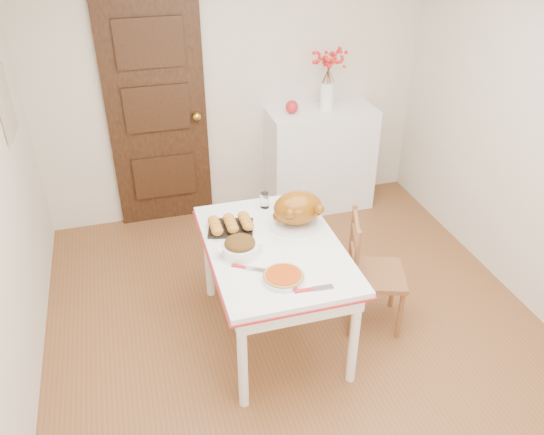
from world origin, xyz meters
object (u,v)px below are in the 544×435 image
object	(u,v)px
chair_oak	(376,272)
turkey_platter	(298,210)
kitchen_table	(274,291)
pumpkin_pie	(284,276)
sideboard	(320,159)

from	to	relation	value
chair_oak	turkey_platter	bearing A→B (deg)	81.10
chair_oak	turkey_platter	world-z (taller)	turkey_platter
kitchen_table	chair_oak	distance (m)	0.72
kitchen_table	turkey_platter	size ratio (longest dim) A/B	3.26
chair_oak	pumpkin_pie	distance (m)	0.88
sideboard	kitchen_table	bearing A→B (deg)	-119.75
chair_oak	turkey_platter	distance (m)	0.71
kitchen_table	chair_oak	size ratio (longest dim) A/B	1.43
kitchen_table	pumpkin_pie	distance (m)	0.54
sideboard	pumpkin_pie	size ratio (longest dim) A/B	3.99
sideboard	kitchen_table	world-z (taller)	sideboard
kitchen_table	chair_oak	world-z (taller)	chair_oak
sideboard	turkey_platter	world-z (taller)	turkey_platter
sideboard	kitchen_table	xyz separation A→B (m)	(-0.93, -1.63, -0.12)
kitchen_table	chair_oak	xyz separation A→B (m)	(0.72, -0.08, 0.06)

